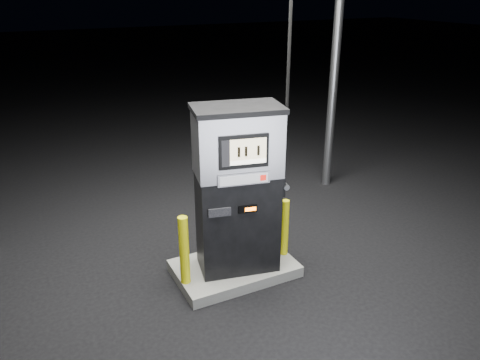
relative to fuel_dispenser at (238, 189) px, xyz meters
name	(u,v)px	position (x,y,z in m)	size (l,w,h in m)	color
ground	(234,273)	(-0.03, 0.05, -1.28)	(80.00, 80.00, 0.00)	black
pump_island	(234,268)	(-0.03, 0.05, -1.20)	(1.60, 1.00, 0.15)	slate
fuel_dispenser	(238,189)	(0.00, 0.00, 0.00)	(1.26, 0.86, 4.55)	black
bollard_left	(184,250)	(-0.77, -0.06, -0.66)	(0.12, 0.12, 0.93)	yellow
bollard_right	(285,227)	(0.71, -0.03, -0.72)	(0.11, 0.11, 0.82)	yellow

